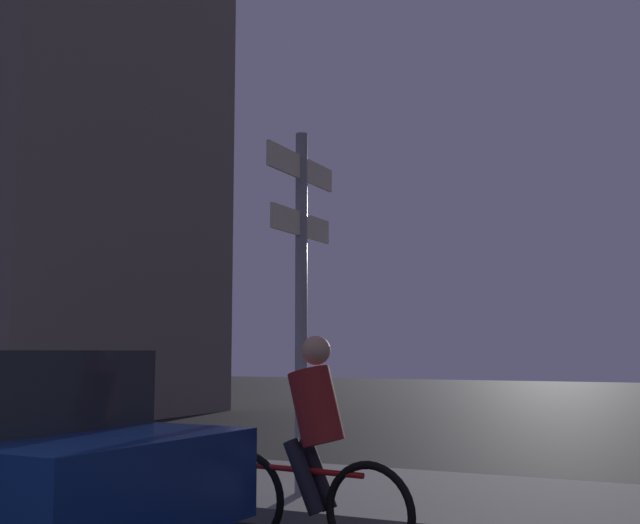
# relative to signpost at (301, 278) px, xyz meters

# --- Properties ---
(sidewalk_kerb) EXTENTS (40.00, 2.71, 0.14)m
(sidewalk_kerb) POSITION_rel_signpost_xyz_m (0.69, 0.58, -2.15)
(sidewalk_kerb) COLOR gray
(sidewalk_kerb) RESTS_ON ground_plane
(signpost) EXTENTS (0.12, 1.39, 3.53)m
(signpost) POSITION_rel_signpost_xyz_m (0.00, 0.00, 0.00)
(signpost) COLOR gray
(signpost) RESTS_ON sidewalk_kerb
(cyclist) EXTENTS (1.81, 0.37, 1.61)m
(cyclist) POSITION_rel_signpost_xyz_m (0.86, -1.54, -1.47)
(cyclist) COLOR black
(cyclist) RESTS_ON ground_plane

